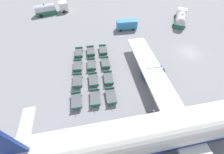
% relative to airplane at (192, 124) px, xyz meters
% --- Properties ---
extents(ground_plane, '(500.00, 500.00, 0.00)m').
position_rel_airplane_xyz_m(ground_plane, '(-16.39, 9.01, -2.85)').
color(ground_plane, gray).
extents(airplane, '(39.32, 45.83, 12.95)m').
position_rel_airplane_xyz_m(airplane, '(0.00, 0.00, 0.00)').
color(airplane, white).
rests_on(airplane, ground_plane).
extents(fuel_tanker_primary, '(8.42, 6.01, 3.02)m').
position_rel_airplane_xyz_m(fuel_tanker_primary, '(-28.97, 12.11, -1.59)').
color(fuel_tanker_primary, white).
rests_on(fuel_tanker_primary, ground_plane).
extents(fuel_tanker_secondary, '(5.49, 9.88, 3.06)m').
position_rel_airplane_xyz_m(fuel_tanker_secondary, '(-38.92, -24.64, -1.55)').
color(fuel_tanker_secondary, white).
rests_on(fuel_tanker_secondary, ground_plane).
extents(service_van, '(2.44, 5.28, 2.34)m').
position_rel_airplane_xyz_m(service_van, '(-27.42, -3.08, -1.58)').
color(service_van, teal).
rests_on(service_van, ground_plane).
extents(baggage_dolly_row_near_col_a, '(3.62, 1.73, 0.92)m').
position_rel_airplane_xyz_m(baggage_dolly_row_near_col_a, '(-18.22, -15.03, -2.37)').
color(baggage_dolly_row_near_col_a, '#515459').
rests_on(baggage_dolly_row_near_col_a, ground_plane).
extents(baggage_dolly_row_near_col_b, '(3.63, 1.74, 0.92)m').
position_rel_airplane_xyz_m(baggage_dolly_row_near_col_b, '(-14.26, -15.04, -2.37)').
color(baggage_dolly_row_near_col_b, '#515459').
rests_on(baggage_dolly_row_near_col_b, ground_plane).
extents(baggage_dolly_row_near_col_c, '(3.62, 1.72, 0.92)m').
position_rel_airplane_xyz_m(baggage_dolly_row_near_col_c, '(-10.42, -14.84, -2.37)').
color(baggage_dolly_row_near_col_c, '#515459').
rests_on(baggage_dolly_row_near_col_c, ground_plane).
extents(baggage_dolly_row_near_col_d, '(3.67, 1.89, 0.92)m').
position_rel_airplane_xyz_m(baggage_dolly_row_near_col_d, '(-6.31, -14.76, -2.37)').
color(baggage_dolly_row_near_col_d, '#515459').
rests_on(baggage_dolly_row_near_col_d, ground_plane).
extents(baggage_dolly_row_mid_a_col_a, '(3.66, 1.84, 0.92)m').
position_rel_airplane_xyz_m(baggage_dolly_row_mid_a_col_a, '(-18.45, -12.50, -2.37)').
color(baggage_dolly_row_mid_a_col_a, '#515459').
rests_on(baggage_dolly_row_mid_a_col_a, ground_plane).
extents(baggage_dolly_row_mid_a_col_b, '(3.63, 1.74, 0.92)m').
position_rel_airplane_xyz_m(baggage_dolly_row_mid_a_col_b, '(-14.29, -12.35, -2.37)').
color(baggage_dolly_row_mid_a_col_b, '#515459').
rests_on(baggage_dolly_row_mid_a_col_b, ground_plane).
extents(baggage_dolly_row_mid_a_col_c, '(3.66, 1.85, 0.92)m').
position_rel_airplane_xyz_m(baggage_dolly_row_mid_a_col_c, '(-10.32, -12.03, -2.37)').
color(baggage_dolly_row_mid_a_col_c, '#515459').
rests_on(baggage_dolly_row_mid_a_col_c, ground_plane).
extents(baggage_dolly_row_mid_a_col_d, '(3.62, 1.72, 0.92)m').
position_rel_airplane_xyz_m(baggage_dolly_row_mid_a_col_d, '(-6.54, -11.82, -2.37)').
color(baggage_dolly_row_mid_a_col_d, '#515459').
rests_on(baggage_dolly_row_mid_a_col_d, ground_plane).
extents(baggage_dolly_row_mid_b_col_a, '(3.64, 1.77, 0.92)m').
position_rel_airplane_xyz_m(baggage_dolly_row_mid_b_col_a, '(-18.58, -9.81, -2.37)').
color(baggage_dolly_row_mid_b_col_a, '#515459').
rests_on(baggage_dolly_row_mid_b_col_a, ground_plane).
extents(baggage_dolly_row_mid_b_col_b, '(3.66, 1.82, 0.92)m').
position_rel_airplane_xyz_m(baggage_dolly_row_mid_b_col_b, '(-14.51, -9.57, -2.37)').
color(baggage_dolly_row_mid_b_col_b, '#515459').
rests_on(baggage_dolly_row_mid_b_col_b, ground_plane).
extents(baggage_dolly_row_mid_b_col_c, '(3.64, 1.77, 0.92)m').
position_rel_airplane_xyz_m(baggage_dolly_row_mid_b_col_c, '(-10.44, -9.35, -2.37)').
color(baggage_dolly_row_mid_b_col_c, '#515459').
rests_on(baggage_dolly_row_mid_b_col_c, ground_plane).
extents(baggage_dolly_row_mid_b_col_d, '(3.66, 1.82, 0.92)m').
position_rel_airplane_xyz_m(baggage_dolly_row_mid_b_col_d, '(-6.59, -9.27, -2.37)').
color(baggage_dolly_row_mid_b_col_d, '#515459').
rests_on(baggage_dolly_row_mid_b_col_d, ground_plane).
extents(stand_guidance_stripe, '(3.48, 38.64, 0.01)m').
position_rel_airplane_xyz_m(stand_guidance_stripe, '(0.15, -9.71, -2.84)').
color(stand_guidance_stripe, yellow).
rests_on(stand_guidance_stripe, ground_plane).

